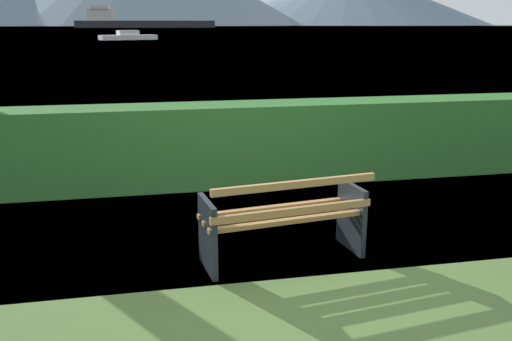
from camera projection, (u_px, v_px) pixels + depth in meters
name	position (u px, v px, depth m)	size (l,w,h in m)	color
ground_plane	(282.00, 258.00, 5.22)	(1400.00, 1400.00, 0.00)	#4C6B33
water_surface	(147.00, 27.00, 297.87)	(620.00, 620.00, 0.00)	#7A99A8
park_bench	(285.00, 219.00, 5.05)	(1.62, 0.78, 0.87)	#A0703F
hedge_row	(237.00, 144.00, 7.56)	(12.71, 0.73, 1.12)	#2D6B28
cargo_ship_large	(135.00, 22.00, 267.20)	(68.75, 16.19, 10.69)	#232328
tender_far	(128.00, 36.00, 73.39)	(7.97, 4.81, 1.28)	silver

